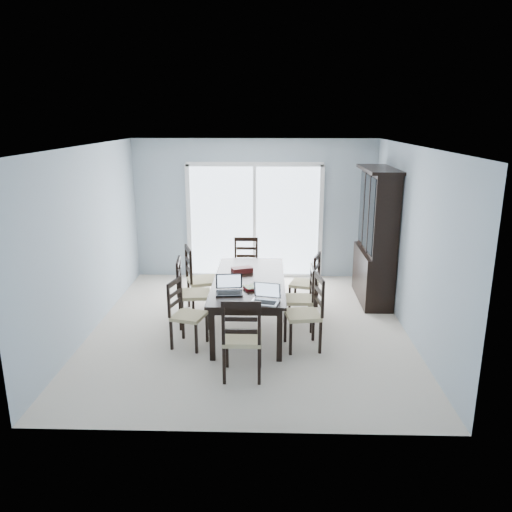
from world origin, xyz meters
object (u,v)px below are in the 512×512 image
at_px(chair_right_far, 310,276).
at_px(chair_end_near, 242,330).
at_px(chair_left_mid, 187,285).
at_px(laptop_silver, 265,299).
at_px(chair_left_near, 182,306).
at_px(chair_end_far, 246,260).
at_px(china_hutch, 376,238).
at_px(chair_right_near, 310,304).
at_px(cell_phone, 236,304).
at_px(game_box, 242,270).
at_px(chair_left_far, 196,272).
at_px(laptop_dark, 229,290).
at_px(chair_right_mid, 305,291).
at_px(hot_tub, 226,236).
at_px(dining_table, 249,284).

relative_size(chair_right_far, chair_end_near, 0.91).
xyz_separation_m(chair_left_mid, laptop_silver, (1.14, -1.05, 0.19)).
bearing_deg(chair_left_near, chair_end_far, 176.66).
bearing_deg(china_hutch, chair_left_mid, -158.61).
relative_size(chair_right_near, cell_phone, 9.60).
xyz_separation_m(chair_end_near, game_box, (-0.10, 1.80, 0.16)).
bearing_deg(chair_left_mid, chair_left_far, 168.78).
xyz_separation_m(chair_right_far, laptop_dark, (-1.16, -1.34, 0.24)).
relative_size(chair_right_mid, chair_end_far, 0.97).
distance_m(chair_right_near, laptop_silver, 0.72).
relative_size(game_box, hot_tub, 0.13).
relative_size(dining_table, hot_tub, 0.97).
xyz_separation_m(dining_table, laptop_silver, (0.23, -0.94, 0.13)).
distance_m(china_hutch, chair_right_far, 1.32).
relative_size(laptop_silver, hot_tub, 0.17).
bearing_deg(chair_end_near, game_box, 92.98).
relative_size(dining_table, china_hutch, 1.00).
height_order(chair_left_mid, chair_end_far, chair_left_mid).
relative_size(chair_right_near, chair_right_far, 1.07).
bearing_deg(hot_tub, chair_left_far, -93.53).
relative_size(china_hutch, chair_left_far, 1.82).
bearing_deg(game_box, chair_right_mid, -16.72).
bearing_deg(chair_left_near, game_box, 156.00).
xyz_separation_m(laptop_silver, hot_tub, (-0.89, 4.64, -0.31)).
bearing_deg(chair_end_near, laptop_dark, 103.57).
bearing_deg(hot_tub, china_hutch, -42.36).
bearing_deg(chair_left_mid, china_hutch, 105.91).
bearing_deg(chair_end_far, hot_tub, -76.32).
height_order(chair_end_near, laptop_silver, chair_end_near).
distance_m(chair_left_near, laptop_silver, 1.18).
bearing_deg(laptop_dark, chair_end_near, -81.56).
distance_m(chair_right_near, game_box, 1.33).
bearing_deg(game_box, cell_phone, -89.96).
bearing_deg(cell_phone, chair_left_near, 136.21).
bearing_deg(hot_tub, chair_end_near, -82.94).
xyz_separation_m(chair_left_mid, chair_right_far, (1.83, 0.61, -0.05)).
relative_size(dining_table, chair_right_near, 1.92).
bearing_deg(hot_tub, chair_right_near, -70.89).
distance_m(laptop_dark, game_box, 0.94).
relative_size(chair_left_far, chair_right_far, 1.13).
bearing_deg(game_box, chair_left_mid, -164.83).
bearing_deg(chair_end_far, chair_right_near, 112.95).
bearing_deg(dining_table, chair_left_mid, 173.53).
distance_m(chair_right_far, chair_end_near, 2.40).
xyz_separation_m(chair_left_far, game_box, (0.73, -0.34, 0.15)).
bearing_deg(chair_right_near, chair_end_far, 14.92).
relative_size(chair_left_mid, chair_right_mid, 1.09).
relative_size(chair_left_far, chair_right_near, 1.05).
distance_m(chair_left_mid, game_box, 0.83).
height_order(dining_table, hot_tub, hot_tub).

